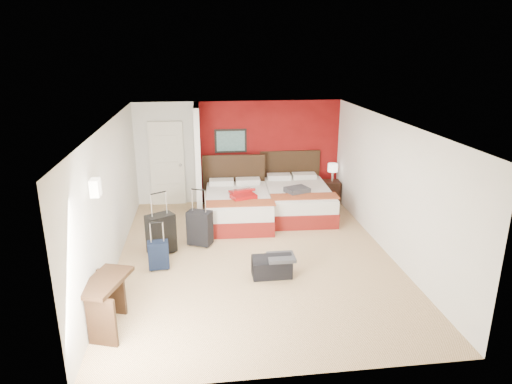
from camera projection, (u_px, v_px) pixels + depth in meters
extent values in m
plane|color=tan|center=(255.00, 256.00, 8.43)|extent=(6.50, 6.50, 0.00)
cube|color=silver|center=(239.00, 152.00, 11.11)|extent=(5.00, 0.04, 2.50)
cube|color=silver|center=(111.00, 198.00, 7.75)|extent=(0.04, 6.50, 2.50)
cube|color=black|center=(231.00, 141.00, 10.94)|extent=(0.78, 0.03, 0.58)
cube|color=white|center=(95.00, 188.00, 6.15)|extent=(0.12, 0.20, 0.24)
cube|color=maroon|center=(269.00, 152.00, 11.18)|extent=(3.50, 0.04, 2.50)
cube|color=silver|center=(198.00, 160.00, 10.39)|extent=(0.12, 1.20, 2.50)
cube|color=silver|center=(167.00, 164.00, 10.93)|extent=(0.82, 0.06, 2.05)
cube|color=silver|center=(238.00, 208.00, 10.07)|extent=(1.52, 2.10, 0.61)
cube|color=white|center=(298.00, 201.00, 10.49)|extent=(1.53, 2.12, 0.62)
cube|color=#9D0D0E|center=(243.00, 194.00, 9.88)|extent=(0.72, 0.84, 0.09)
cube|color=#3C3D42|center=(297.00, 190.00, 10.08)|extent=(0.59, 0.54, 0.12)
cube|color=black|center=(332.00, 191.00, 11.30)|extent=(0.41, 0.41, 0.54)
cylinder|color=silver|center=(333.00, 172.00, 11.15)|extent=(0.29, 0.29, 0.44)
cube|color=black|center=(161.00, 235.00, 8.44)|extent=(0.58, 0.52, 0.74)
cube|color=black|center=(200.00, 229.00, 8.81)|extent=(0.53, 0.44, 0.67)
cube|color=black|center=(159.00, 256.00, 7.87)|extent=(0.37, 0.25, 0.49)
cube|color=black|center=(272.00, 267.00, 7.65)|extent=(0.67, 0.36, 0.34)
cube|color=#393A3E|center=(281.00, 257.00, 7.56)|extent=(0.46, 0.39, 0.06)
cube|color=black|center=(107.00, 304.00, 6.17)|extent=(0.71, 1.00, 0.75)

